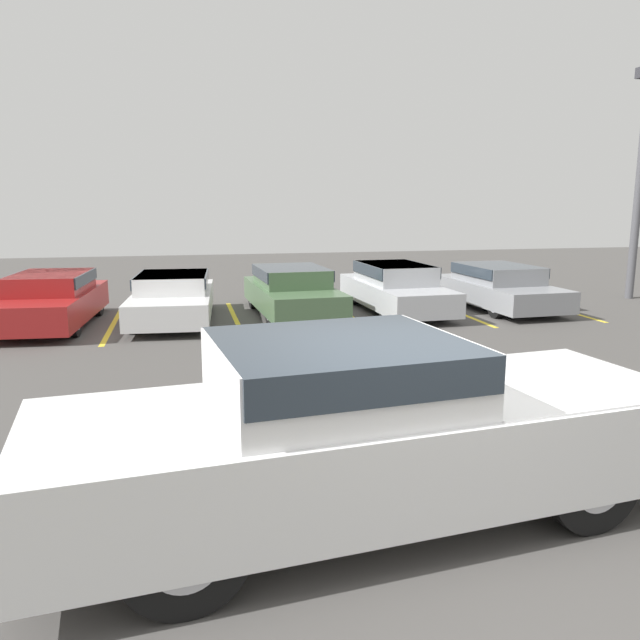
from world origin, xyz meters
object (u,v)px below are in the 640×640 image
at_px(parked_sedan_a, 51,298).
at_px(parked_sedan_d, 395,286).
at_px(parked_sedan_c, 292,290).
at_px(parked_sedan_b, 173,296).
at_px(pickup_truck, 371,428).
at_px(parked_sedan_e, 498,285).

relative_size(parked_sedan_a, parked_sedan_d, 0.96).
bearing_deg(parked_sedan_a, parked_sedan_c, 96.39).
xyz_separation_m(parked_sedan_c, parked_sedan_d, (2.78, -0.04, 0.01)).
relative_size(parked_sedan_b, parked_sedan_c, 1.01).
relative_size(parked_sedan_a, parked_sedan_b, 0.99).
bearing_deg(parked_sedan_b, parked_sedan_c, 97.76).
relative_size(pickup_truck, parked_sedan_e, 1.36).
distance_m(parked_sedan_b, parked_sedan_d, 5.76).
bearing_deg(parked_sedan_b, parked_sedan_d, 95.57).
bearing_deg(pickup_truck, parked_sedan_b, 94.01).
bearing_deg(parked_sedan_c, parked_sedan_e, 85.24).
bearing_deg(pickup_truck, parked_sedan_c, 77.69).
xyz_separation_m(parked_sedan_d, parked_sedan_e, (2.92, -0.15, -0.04)).
height_order(parked_sedan_d, parked_sedan_e, parked_sedan_d).
xyz_separation_m(parked_sedan_a, parked_sedan_e, (11.46, 0.04, -0.03)).
bearing_deg(pickup_truck, parked_sedan_d, 63.28).
bearing_deg(parked_sedan_a, parked_sedan_d, 95.37).
distance_m(pickup_truck, parked_sedan_d, 11.15).
height_order(pickup_truck, parked_sedan_e, pickup_truck).
distance_m(parked_sedan_b, parked_sedan_e, 8.68).
xyz_separation_m(parked_sedan_b, parked_sedan_d, (5.76, 0.15, 0.05)).
distance_m(parked_sedan_c, parked_sedan_d, 2.78).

